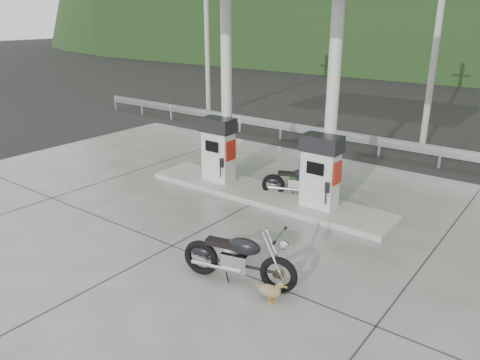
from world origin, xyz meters
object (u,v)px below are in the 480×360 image
Objects in this scene: duck at (270,291)px; motorcycle_left at (239,258)px; gas_pump_left at (218,150)px; gas_pump_right at (320,172)px; motorcycle_right at (299,182)px.

motorcycle_left is at bearing 162.96° from duck.
gas_pump_left and gas_pump_right have the same top height.
motorcycle_right is 3.55× the size of duck.
gas_pump_right reaches higher than motorcycle_right.
duck is at bearing -41.98° from gas_pump_left.
gas_pump_right is at bearing 100.70° from duck.
motorcycle_right is (-0.84, 0.49, -0.61)m from gas_pump_right.
gas_pump_left is 3.20m from gas_pump_right.
gas_pump_left reaches higher than motorcycle_right.
gas_pump_right is 3.84m from motorcycle_left.
motorcycle_left is 4.44m from motorcycle_right.
gas_pump_left is 2.48m from motorcycle_right.
gas_pump_right is at bearing 0.00° from gas_pump_left.
motorcycle_right reaches higher than duck.
gas_pump_left is 0.96× the size of motorcycle_right.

